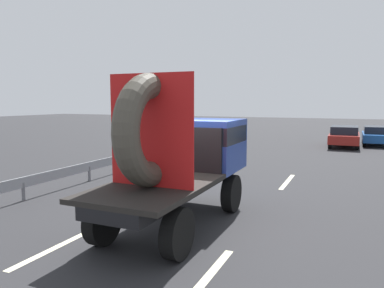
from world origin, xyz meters
TOP-DOWN VIEW (x-y plane):
  - ground_plane at (0.00, 0.00)m, footprint 120.00×120.00m
  - flatbed_truck at (0.12, 0.16)m, footprint 2.02×5.16m
  - distant_sedan at (3.37, 17.53)m, footprint 1.77×4.13m
  - guardrail at (-4.96, 4.19)m, footprint 0.10×11.77m
  - lane_dash_left_near at (-1.50, -2.30)m, footprint 0.16×2.72m
  - lane_dash_left_far at (-1.50, 5.63)m, footprint 0.16×2.56m
  - lane_dash_right_near at (1.75, -2.54)m, footprint 0.16×2.59m
  - lane_dash_right_far at (1.75, 5.55)m, footprint 0.16×2.69m
  - oncoming_car at (5.31, 19.44)m, footprint 1.67×3.89m

SIDE VIEW (x-z plane):
  - ground_plane at x=0.00m, z-range 0.00..0.00m
  - lane_dash_left_near at x=-1.50m, z-range 0.00..0.01m
  - lane_dash_left_far at x=-1.50m, z-range 0.00..0.01m
  - lane_dash_right_near at x=1.75m, z-range 0.00..0.01m
  - lane_dash_right_far at x=1.75m, z-range 0.00..0.01m
  - guardrail at x=-4.96m, z-range 0.17..0.88m
  - oncoming_car at x=5.31m, z-range 0.05..1.32m
  - distant_sedan at x=3.37m, z-range 0.05..1.40m
  - flatbed_truck at x=0.12m, z-range -0.06..3.42m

